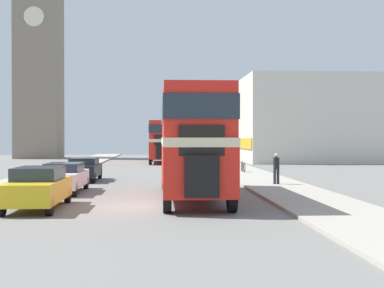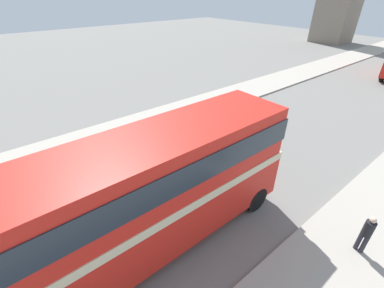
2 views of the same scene
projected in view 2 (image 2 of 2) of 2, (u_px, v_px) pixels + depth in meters
ground_plane at (70, 242)px, 9.53m from camera, size 120.00×120.00×0.00m
sidewalk_left at (32, 160)px, 14.00m from camera, size 3.50×120.00×0.12m
double_decker_bus at (152, 188)px, 8.14m from camera, size 2.53×10.51×4.45m
car_parked_near at (32, 180)px, 11.39m from camera, size 1.75×4.40×1.50m
car_parked_mid at (144, 140)px, 14.53m from camera, size 1.76×4.57×1.38m
car_parked_far at (227, 110)px, 18.10m from camera, size 1.72×4.24×1.37m
pedestrian_walking at (367, 232)px, 8.66m from camera, size 0.33×0.33×1.61m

